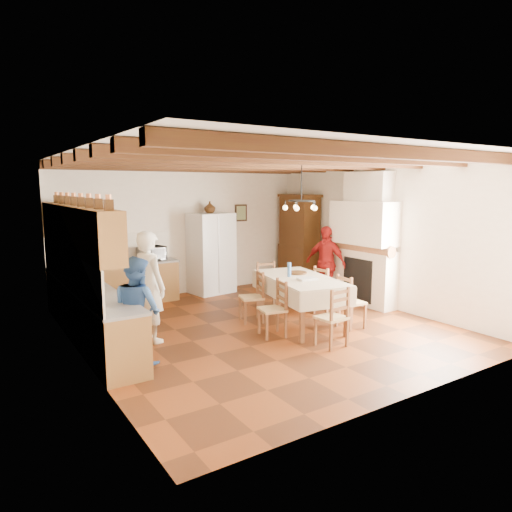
{
  "coord_description": "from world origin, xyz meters",
  "views": [
    {
      "loc": [
        -4.35,
        -6.56,
        2.49
      ],
      "look_at": [
        0.1,
        0.3,
        1.25
      ],
      "focal_mm": 32.0,
      "sensor_mm": 36.0,
      "label": 1
    }
  ],
  "objects_px": {
    "chair_end_near": "(331,316)",
    "microwave": "(152,253)",
    "hutch": "(299,241)",
    "dining_table": "(300,282)",
    "chair_left_near": "(272,308)",
    "chair_right_far": "(327,290)",
    "person_woman_red": "(325,263)",
    "refrigerator": "(211,253)",
    "person_man": "(150,287)",
    "chair_left_far": "(251,296)",
    "chair_right_near": "(351,301)",
    "person_woman_blue": "(137,310)",
    "chair_end_far": "(269,286)"
  },
  "relations": [
    {
      "from": "chair_end_near",
      "to": "microwave",
      "type": "height_order",
      "value": "microwave"
    },
    {
      "from": "hutch",
      "to": "dining_table",
      "type": "distance_m",
      "value": 3.36
    },
    {
      "from": "dining_table",
      "to": "hutch",
      "type": "bearing_deg",
      "value": 52.11
    },
    {
      "from": "chair_left_near",
      "to": "chair_right_far",
      "type": "distance_m",
      "value": 1.75
    },
    {
      "from": "chair_end_near",
      "to": "person_woman_red",
      "type": "bearing_deg",
      "value": -132.94
    },
    {
      "from": "refrigerator",
      "to": "hutch",
      "type": "bearing_deg",
      "value": -21.42
    },
    {
      "from": "person_man",
      "to": "hutch",
      "type": "bearing_deg",
      "value": -82.33
    },
    {
      "from": "chair_left_near",
      "to": "chair_left_far",
      "type": "distance_m",
      "value": 0.92
    },
    {
      "from": "chair_right_near",
      "to": "hutch",
      "type": "bearing_deg",
      "value": -19.32
    },
    {
      "from": "refrigerator",
      "to": "chair_right_far",
      "type": "distance_m",
      "value": 3.15
    },
    {
      "from": "chair_right_near",
      "to": "chair_left_far",
      "type": "bearing_deg",
      "value": 49.09
    },
    {
      "from": "refrigerator",
      "to": "person_woman_blue",
      "type": "bearing_deg",
      "value": -138.02
    },
    {
      "from": "microwave",
      "to": "hutch",
      "type": "bearing_deg",
      "value": -20.9
    },
    {
      "from": "dining_table",
      "to": "chair_end_near",
      "type": "distance_m",
      "value": 1.23
    },
    {
      "from": "dining_table",
      "to": "chair_left_near",
      "type": "distance_m",
      "value": 0.89
    },
    {
      "from": "person_man",
      "to": "person_woman_red",
      "type": "bearing_deg",
      "value": -98.36
    },
    {
      "from": "chair_left_far",
      "to": "chair_right_near",
      "type": "bearing_deg",
      "value": 61.9
    },
    {
      "from": "chair_right_far",
      "to": "chair_left_far",
      "type": "bearing_deg",
      "value": 73.26
    },
    {
      "from": "chair_end_near",
      "to": "microwave",
      "type": "relative_size",
      "value": 1.74
    },
    {
      "from": "chair_end_far",
      "to": "microwave",
      "type": "distance_m",
      "value": 2.69
    },
    {
      "from": "refrigerator",
      "to": "chair_end_near",
      "type": "bearing_deg",
      "value": -98.95
    },
    {
      "from": "person_man",
      "to": "refrigerator",
      "type": "bearing_deg",
      "value": -59.24
    },
    {
      "from": "chair_left_far",
      "to": "person_woman_red",
      "type": "height_order",
      "value": "person_woman_red"
    },
    {
      "from": "dining_table",
      "to": "person_woman_red",
      "type": "relative_size",
      "value": 1.33
    },
    {
      "from": "person_woman_blue",
      "to": "person_woman_red",
      "type": "xyz_separation_m",
      "value": [
        4.7,
        1.33,
        0.06
      ]
    },
    {
      "from": "chair_right_far",
      "to": "person_man",
      "type": "distance_m",
      "value": 3.51
    },
    {
      "from": "person_man",
      "to": "chair_right_near",
      "type": "bearing_deg",
      "value": -126.88
    },
    {
      "from": "chair_left_near",
      "to": "person_man",
      "type": "bearing_deg",
      "value": -103.29
    },
    {
      "from": "chair_right_far",
      "to": "person_woman_blue",
      "type": "bearing_deg",
      "value": 93.64
    },
    {
      "from": "refrigerator",
      "to": "chair_left_near",
      "type": "xyz_separation_m",
      "value": [
        -0.64,
        -3.45,
        -0.46
      ]
    },
    {
      "from": "chair_end_near",
      "to": "microwave",
      "type": "distance_m",
      "value": 4.58
    },
    {
      "from": "chair_left_near",
      "to": "person_man",
      "type": "xyz_separation_m",
      "value": [
        -1.8,
        0.88,
        0.43
      ]
    },
    {
      "from": "chair_right_near",
      "to": "chair_left_near",
      "type": "bearing_deg",
      "value": 79.29
    },
    {
      "from": "chair_end_near",
      "to": "chair_right_far",
      "type": "bearing_deg",
      "value": -132.9
    },
    {
      "from": "person_woman_blue",
      "to": "microwave",
      "type": "xyz_separation_m",
      "value": [
        1.46,
        3.35,
        0.28
      ]
    },
    {
      "from": "dining_table",
      "to": "chair_end_near",
      "type": "relative_size",
      "value": 2.28
    },
    {
      "from": "chair_end_far",
      "to": "person_woman_blue",
      "type": "bearing_deg",
      "value": -141.67
    },
    {
      "from": "chair_left_far",
      "to": "dining_table",
      "type": "bearing_deg",
      "value": 60.62
    },
    {
      "from": "chair_right_near",
      "to": "chair_right_far",
      "type": "height_order",
      "value": "same"
    },
    {
      "from": "refrigerator",
      "to": "hutch",
      "type": "height_order",
      "value": "hutch"
    },
    {
      "from": "chair_left_far",
      "to": "chair_end_far",
      "type": "xyz_separation_m",
      "value": [
        0.79,
        0.58,
        0.0
      ]
    },
    {
      "from": "dining_table",
      "to": "chair_right_far",
      "type": "bearing_deg",
      "value": 16.33
    },
    {
      "from": "chair_left_near",
      "to": "chair_right_far",
      "type": "height_order",
      "value": "same"
    },
    {
      "from": "chair_end_far",
      "to": "person_woman_red",
      "type": "bearing_deg",
      "value": 13.17
    },
    {
      "from": "chair_right_far",
      "to": "chair_end_far",
      "type": "distance_m",
      "value": 1.21
    },
    {
      "from": "person_man",
      "to": "person_woman_red",
      "type": "xyz_separation_m",
      "value": [
        4.23,
        0.56,
        -0.08
      ]
    },
    {
      "from": "dining_table",
      "to": "refrigerator",
      "type": "bearing_deg",
      "value": 92.62
    },
    {
      "from": "person_woman_blue",
      "to": "person_woman_red",
      "type": "distance_m",
      "value": 4.88
    },
    {
      "from": "refrigerator",
      "to": "chair_right_near",
      "type": "distance_m",
      "value": 3.94
    },
    {
      "from": "chair_left_near",
      "to": "person_man",
      "type": "distance_m",
      "value": 2.04
    }
  ]
}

